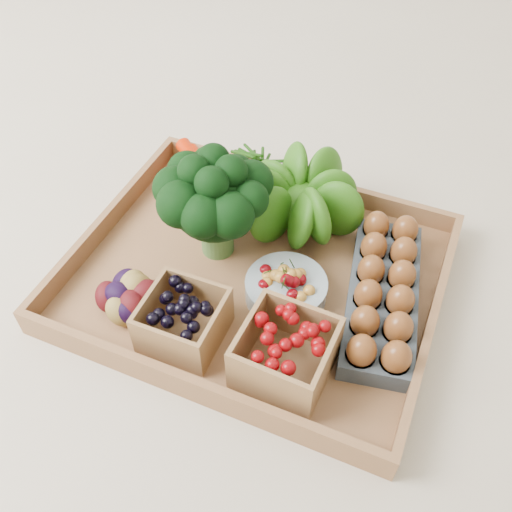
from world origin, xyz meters
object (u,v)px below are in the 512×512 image
at_px(cherry_bowl, 286,289).
at_px(tray, 256,278).
at_px(broccoli, 216,219).
at_px(egg_carton, 382,297).

bearing_deg(cherry_bowl, tray, 160.98).
xyz_separation_m(tray, broccoli, (-0.08, 0.03, 0.07)).
height_order(broccoli, cherry_bowl, broccoli).
distance_m(cherry_bowl, egg_carton, 0.14).
height_order(tray, broccoli, broccoli).
distance_m(tray, cherry_bowl, 0.06).
relative_size(broccoli, cherry_bowl, 1.40).
height_order(tray, egg_carton, egg_carton).
bearing_deg(tray, egg_carton, 6.29).
height_order(cherry_bowl, egg_carton, same).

